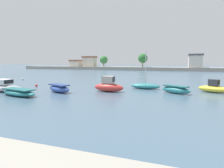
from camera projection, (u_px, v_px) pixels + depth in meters
The scene contains 10 objects.
moored_boat_1 at pixel (5, 87), 24.14m from camera, with size 5.70×2.45×1.59m.
moored_boat_2 at pixel (19, 92), 21.15m from camera, with size 5.41×2.59×0.82m.
moored_boat_3 at pixel (59, 88), 23.62m from camera, with size 4.06×2.81×1.01m.
moored_boat_4 at pixel (109, 86), 24.13m from camera, with size 3.99×1.65×1.99m.
moored_boat_5 at pixel (145, 86), 26.62m from camera, with size 4.15×1.39×5.21m.
moored_boat_6 at pixel (176, 90), 22.85m from camera, with size 3.83×2.95×0.95m.
moored_boat_7 at pixel (213, 88), 23.54m from camera, with size 3.84×2.90×1.64m.
mooring_buoy_0 at pixel (36, 85), 28.96m from camera, with size 0.39×0.39×0.39m, color red.
mooring_buoy_1 at pixel (23, 79), 39.26m from camera, with size 0.42×0.42×0.42m, color white.
distant_shoreline at pixel (151, 66), 82.78m from camera, with size 128.25×9.30×7.37m.
Camera 1 is at (11.61, -6.05, 3.86)m, focal length 30.22 mm.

